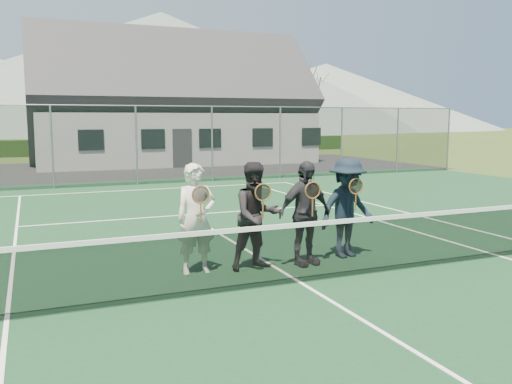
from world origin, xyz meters
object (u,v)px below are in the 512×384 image
clubhouse (172,93)px  player_b (256,216)px  tennis_net (301,250)px  player_a (196,219)px  player_c (305,213)px  player_d (347,208)px

clubhouse → player_b: bearing=-100.6°
tennis_net → player_b: bearing=106.9°
clubhouse → player_a: clubhouse is taller
player_b → player_c: 0.86m
player_a → clubhouse: bearing=76.9°
clubhouse → player_a: size_ratio=8.67×
player_a → player_d: same height
clubhouse → player_b: size_ratio=8.67×
clubhouse → player_d: size_ratio=8.67×
player_b → player_d: 1.82m
clubhouse → player_c: size_ratio=8.67×
player_a → player_d: bearing=-0.9°
player_b → player_c: (0.86, -0.09, 0.00)m
clubhouse → player_a: bearing=-103.1°
tennis_net → player_b: 1.12m
player_b → player_d: size_ratio=1.00×
tennis_net → clubhouse: size_ratio=0.75×
tennis_net → player_b: player_b is taller
player_c → clubhouse: bearing=81.5°
player_c → player_b: bearing=174.0°
tennis_net → clubhouse: bearing=80.5°
player_b → player_d: bearing=2.8°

